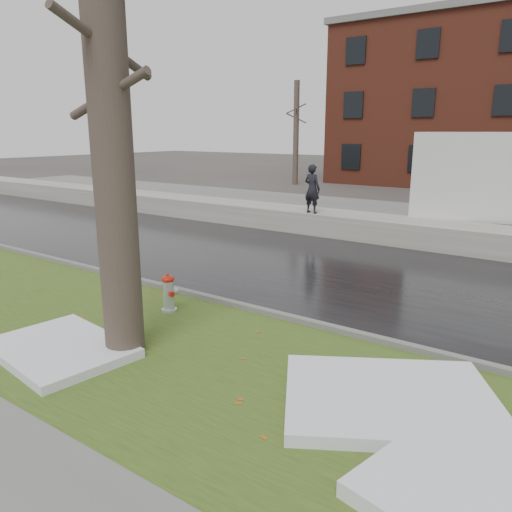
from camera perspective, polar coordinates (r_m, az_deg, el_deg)
The scene contains 13 objects.
ground at distance 8.73m, azimuth -2.67°, elevation -8.78°, with size 120.00×120.00×0.00m, color #47423D.
verge at distance 7.87m, azimuth -8.40°, elevation -11.45°, with size 60.00×4.50×0.04m, color #2D4617.
road at distance 12.38m, azimuth 10.27°, elevation -1.98°, with size 60.00×7.00×0.03m, color black.
parking_lot at distance 20.23m, azimuth 20.68°, elevation 3.56°, with size 60.00×9.00×0.03m, color slate.
curb at distance 9.46m, azimuth 1.09°, elevation -6.48°, with size 60.00×0.15×0.14m, color slate.
snowbank at distance 16.11m, azimuth 16.76°, elevation 2.68°, with size 60.00×1.60×0.75m, color #A5A097.
bg_tree_left at distance 33.02m, azimuth 4.60°, elevation 13.92°, with size 1.40×1.62×6.50m.
bg_tree_center at distance 34.13m, azimuth 17.12°, elevation 13.37°, with size 1.40×1.62×6.50m.
fire_hydrant at distance 9.62m, azimuth -9.95°, elevation -4.02°, with size 0.37×0.35×0.75m.
tree at distance 7.51m, azimuth -16.48°, elevation 16.67°, with size 1.55×1.85×7.47m.
worker at distance 16.63m, azimuth 6.44°, elevation 7.64°, with size 0.59×0.38×1.61m, color black.
snow_patch_near at distance 6.73m, azimuth 15.06°, elevation -15.50°, with size 2.60×2.00×0.16m, color silver.
snow_patch_far at distance 8.44m, azimuth -21.47°, elevation -9.83°, with size 2.20×1.60×0.14m, color silver.
Camera 1 is at (4.99, -6.32, 3.39)m, focal length 35.00 mm.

